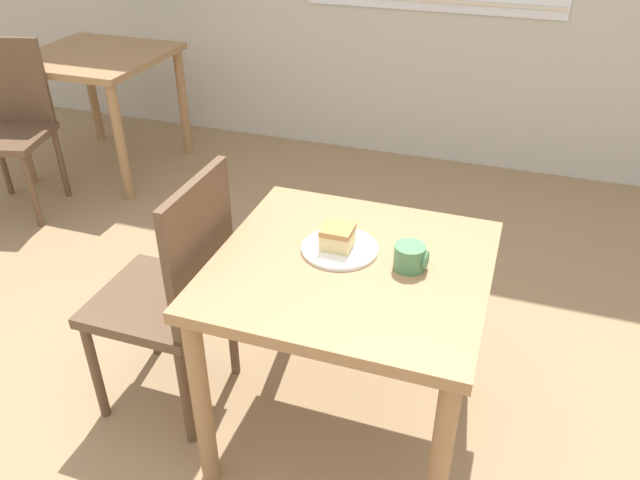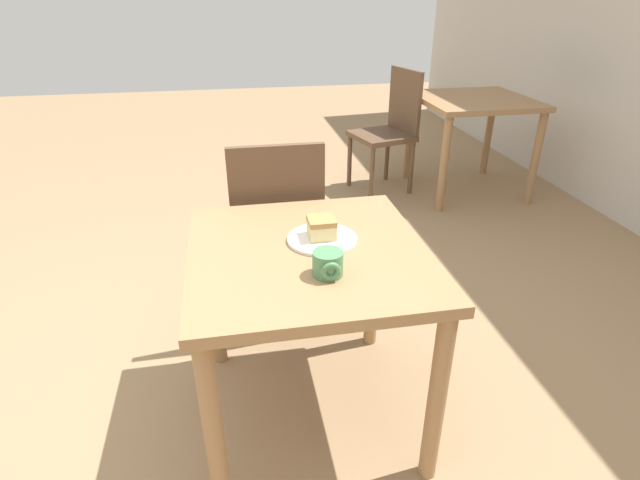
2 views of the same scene
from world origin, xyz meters
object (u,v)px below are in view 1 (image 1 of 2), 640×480
at_px(dining_table_near, 350,294).
at_px(chair_near_window, 174,290).
at_px(dining_table_far, 97,73).
at_px(coffee_mug, 411,257).
at_px(cake_slice, 337,237).
at_px(chair_far_corner, 10,122).
at_px(plate, 340,248).

xyz_separation_m(dining_table_near, chair_near_window, (-0.62, -0.05, -0.10)).
xyz_separation_m(dining_table_far, coffee_mug, (2.32, -1.62, 0.14)).
xyz_separation_m(cake_slice, coffee_mug, (0.24, -0.03, -0.01)).
distance_m(dining_table_near, cake_slice, 0.19).
distance_m(chair_near_window, chair_far_corner, 2.01).
distance_m(chair_near_window, coffee_mug, 0.84).
bearing_deg(coffee_mug, dining_table_near, -169.71).
bearing_deg(dining_table_far, chair_near_window, -48.22).
distance_m(dining_table_far, coffee_mug, 2.83).
bearing_deg(dining_table_near, cake_slice, 137.74).
distance_m(dining_table_far, chair_near_window, 2.29).
bearing_deg(coffee_mug, dining_table_far, 144.99).
height_order(chair_near_window, cake_slice, chair_near_window).
height_order(chair_far_corner, coffee_mug, chair_far_corner).
xyz_separation_m(chair_far_corner, cake_slice, (2.24, -0.98, 0.26)).
bearing_deg(plate, cake_slice, -176.66).
bearing_deg(plate, chair_near_window, -169.06).
bearing_deg(dining_table_far, cake_slice, -37.55).
relative_size(dining_table_far, chair_far_corner, 0.87).
relative_size(dining_table_near, cake_slice, 8.74).
bearing_deg(dining_table_far, coffee_mug, -35.01).
distance_m(cake_slice, coffee_mug, 0.24).
xyz_separation_m(chair_near_window, plate, (0.56, 0.11, 0.22)).
bearing_deg(plate, dining_table_far, 142.56).
distance_m(chair_far_corner, plate, 2.46).
bearing_deg(dining_table_near, coffee_mug, 10.29).
bearing_deg(chair_near_window, dining_table_far, -138.22).
bearing_deg(dining_table_far, plate, -37.44).
bearing_deg(dining_table_near, chair_far_corner, 155.68).
xyz_separation_m(chair_far_corner, coffee_mug, (2.48, -1.01, 0.25)).
relative_size(chair_near_window, chair_far_corner, 1.00).
height_order(plate, coffee_mug, coffee_mug).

